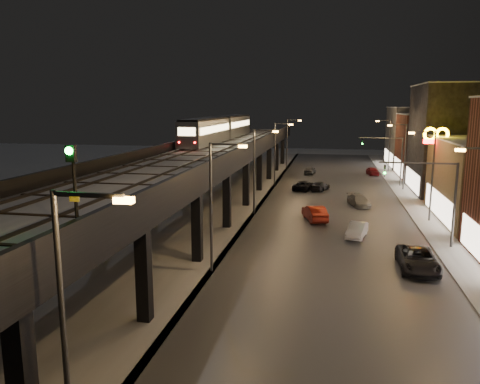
{
  "coord_description": "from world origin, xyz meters",
  "views": [
    {
      "loc": [
        7.22,
        -17.06,
        11.41
      ],
      "look_at": [
        0.55,
        16.89,
        5.0
      ],
      "focal_mm": 35.0,
      "sensor_mm": 36.0,
      "label": 1
    }
  ],
  "objects_px": {
    "car_far_white": "(310,170)",
    "car_onc_silver": "(357,231)",
    "subway_train": "(221,128)",
    "car_onc_dark": "(418,260)",
    "car_mid_silver": "(304,186)",
    "rail_signal": "(73,172)",
    "car_onc_red": "(373,172)",
    "car_onc_white": "(359,201)",
    "car_mid_dark": "(320,186)",
    "car_near_white": "(315,213)"
  },
  "relations": [
    {
      "from": "subway_train",
      "to": "car_onc_red",
      "type": "bearing_deg",
      "value": 31.29
    },
    {
      "from": "car_near_white",
      "to": "car_mid_silver",
      "type": "bearing_deg",
      "value": -99.61
    },
    {
      "from": "car_mid_silver",
      "to": "car_onc_dark",
      "type": "relative_size",
      "value": 0.82
    },
    {
      "from": "car_onc_dark",
      "to": "car_near_white",
      "type": "bearing_deg",
      "value": 120.52
    },
    {
      "from": "subway_train",
      "to": "car_mid_silver",
      "type": "distance_m",
      "value": 14.53
    },
    {
      "from": "car_near_white",
      "to": "car_onc_white",
      "type": "relative_size",
      "value": 1.09
    },
    {
      "from": "car_mid_silver",
      "to": "car_onc_silver",
      "type": "height_order",
      "value": "car_onc_silver"
    },
    {
      "from": "car_far_white",
      "to": "car_onc_dark",
      "type": "relative_size",
      "value": 0.69
    },
    {
      "from": "car_near_white",
      "to": "car_far_white",
      "type": "xyz_separation_m",
      "value": [
        -2.02,
        32.66,
        -0.12
      ]
    },
    {
      "from": "car_far_white",
      "to": "car_onc_silver",
      "type": "relative_size",
      "value": 0.99
    },
    {
      "from": "car_onc_white",
      "to": "car_mid_dark",
      "type": "bearing_deg",
      "value": 99.06
    },
    {
      "from": "subway_train",
      "to": "car_onc_dark",
      "type": "xyz_separation_m",
      "value": [
        21.9,
        -32.84,
        -7.46
      ]
    },
    {
      "from": "car_far_white",
      "to": "car_onc_red",
      "type": "xyz_separation_m",
      "value": [
        10.26,
        0.71,
        -0.01
      ]
    },
    {
      "from": "car_onc_dark",
      "to": "car_onc_white",
      "type": "xyz_separation_m",
      "value": [
        -2.92,
        21.1,
        -0.14
      ]
    },
    {
      "from": "car_near_white",
      "to": "car_onc_red",
      "type": "distance_m",
      "value": 34.37
    },
    {
      "from": "rail_signal",
      "to": "car_onc_red",
      "type": "bearing_deg",
      "value": 75.88
    },
    {
      "from": "car_mid_silver",
      "to": "car_mid_dark",
      "type": "bearing_deg",
      "value": -164.86
    },
    {
      "from": "car_near_white",
      "to": "car_onc_dark",
      "type": "bearing_deg",
      "value": 103.35
    },
    {
      "from": "car_onc_white",
      "to": "car_far_white",
      "type": "bearing_deg",
      "value": 87.83
    },
    {
      "from": "rail_signal",
      "to": "car_mid_silver",
      "type": "relative_size",
      "value": 0.75
    },
    {
      "from": "car_onc_dark",
      "to": "car_onc_red",
      "type": "distance_m",
      "value": 46.52
    },
    {
      "from": "car_mid_dark",
      "to": "subway_train",
      "type": "bearing_deg",
      "value": 7.17
    },
    {
      "from": "subway_train",
      "to": "car_onc_red",
      "type": "xyz_separation_m",
      "value": [
        22.51,
        13.68,
        -7.59
      ]
    },
    {
      "from": "car_near_white",
      "to": "car_mid_silver",
      "type": "height_order",
      "value": "car_near_white"
    },
    {
      "from": "rail_signal",
      "to": "car_onc_silver",
      "type": "bearing_deg",
      "value": 65.07
    },
    {
      "from": "car_onc_silver",
      "to": "car_mid_silver",
      "type": "bearing_deg",
      "value": 117.9
    },
    {
      "from": "car_onc_silver",
      "to": "car_onc_red",
      "type": "relative_size",
      "value": 1.03
    },
    {
      "from": "car_mid_dark",
      "to": "car_near_white",
      "type": "bearing_deg",
      "value": 106.49
    },
    {
      "from": "car_onc_silver",
      "to": "rail_signal",
      "type": "bearing_deg",
      "value": -101.94
    },
    {
      "from": "rail_signal",
      "to": "car_onc_dark",
      "type": "relative_size",
      "value": 0.61
    },
    {
      "from": "subway_train",
      "to": "car_onc_dark",
      "type": "bearing_deg",
      "value": -56.3
    },
    {
      "from": "car_onc_dark",
      "to": "car_onc_red",
      "type": "bearing_deg",
      "value": 89.67
    },
    {
      "from": "car_mid_silver",
      "to": "car_mid_dark",
      "type": "distance_m",
      "value": 2.21
    },
    {
      "from": "car_onc_silver",
      "to": "car_onc_dark",
      "type": "height_order",
      "value": "car_onc_dark"
    },
    {
      "from": "rail_signal",
      "to": "car_far_white",
      "type": "xyz_separation_m",
      "value": [
        5.85,
        63.35,
        -8.37
      ]
    },
    {
      "from": "rail_signal",
      "to": "car_mid_dark",
      "type": "height_order",
      "value": "rail_signal"
    },
    {
      "from": "car_mid_dark",
      "to": "car_onc_silver",
      "type": "xyz_separation_m",
      "value": [
        3.81,
        -22.69,
        0.03
      ]
    },
    {
      "from": "car_far_white",
      "to": "car_onc_dark",
      "type": "height_order",
      "value": "car_onc_dark"
    },
    {
      "from": "subway_train",
      "to": "car_onc_white",
      "type": "relative_size",
      "value": 7.59
    },
    {
      "from": "rail_signal",
      "to": "car_far_white",
      "type": "distance_m",
      "value": 64.16
    },
    {
      "from": "car_mid_dark",
      "to": "car_onc_silver",
      "type": "bearing_deg",
      "value": 116.23
    },
    {
      "from": "subway_train",
      "to": "car_onc_dark",
      "type": "height_order",
      "value": "subway_train"
    },
    {
      "from": "car_onc_silver",
      "to": "car_onc_dark",
      "type": "relative_size",
      "value": 0.7
    },
    {
      "from": "car_onc_white",
      "to": "car_onc_red",
      "type": "bearing_deg",
      "value": 64.68
    },
    {
      "from": "car_onc_white",
      "to": "car_onc_red",
      "type": "distance_m",
      "value": 25.66
    },
    {
      "from": "car_mid_dark",
      "to": "car_onc_dark",
      "type": "bearing_deg",
      "value": 120.64
    },
    {
      "from": "car_onc_silver",
      "to": "car_onc_white",
      "type": "bearing_deg",
      "value": 99.41
    },
    {
      "from": "car_onc_white",
      "to": "rail_signal",
      "type": "bearing_deg",
      "value": -125.45
    },
    {
      "from": "subway_train",
      "to": "car_far_white",
      "type": "distance_m",
      "value": 19.39
    },
    {
      "from": "car_onc_silver",
      "to": "subway_train",
      "type": "bearing_deg",
      "value": 138.86
    }
  ]
}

